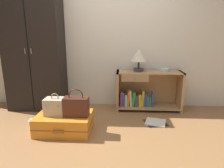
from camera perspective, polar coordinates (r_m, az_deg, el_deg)
name	(u,v)px	position (r m, az deg, el deg)	size (l,w,h in m)	color
ground_plane	(99,145)	(2.41, -3.81, -17.74)	(9.00, 9.00, 0.00)	olive
back_wall	(108,34)	(3.54, -1.10, 14.52)	(6.40, 0.10, 2.60)	silver
wardrobe	(35,50)	(3.58, -21.97, 9.33)	(0.95, 0.47, 2.08)	black
bookshelf	(145,91)	(3.43, 9.87, -2.08)	(1.12, 0.39, 0.68)	tan
table_lamp	(139,56)	(3.29, 7.99, 8.15)	(0.27, 0.27, 0.38)	#3D3838
bowl	(165,70)	(3.41, 15.37, 4.06)	(0.15, 0.15, 0.05)	silver
suitcase_large	(65,122)	(2.75, -13.86, -11.02)	(0.73, 0.53, 0.24)	orange
train_case	(55,106)	(2.68, -16.43, -6.36)	(0.27, 0.21, 0.30)	#B7A88E
handbag	(76,106)	(2.57, -10.56, -6.50)	(0.32, 0.17, 0.37)	#472319
bottle	(32,126)	(2.89, -22.73, -11.29)	(0.07, 0.07, 0.18)	white
open_book_on_floor	(155,122)	(3.02, 12.78, -11.01)	(0.37, 0.35, 0.02)	white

